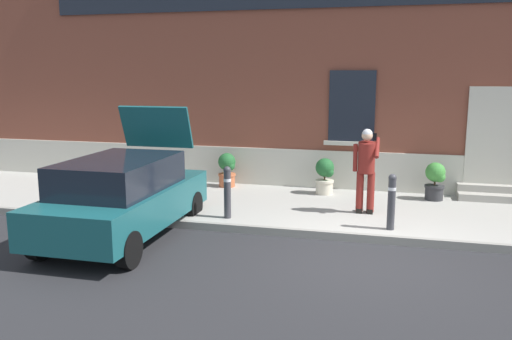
{
  "coord_description": "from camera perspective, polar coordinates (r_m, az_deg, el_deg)",
  "views": [
    {
      "loc": [
        0.34,
        -8.38,
        3.02
      ],
      "look_at": [
        -2.21,
        1.6,
        1.1
      ],
      "focal_mm": 37.14,
      "sensor_mm": 36.0,
      "label": 1
    }
  ],
  "objects": [
    {
      "name": "ground_plane",
      "position": [
        8.91,
        11.46,
        -9.47
      ],
      "size": [
        80.0,
        80.0,
        0.0
      ],
      "primitive_type": "plane",
      "color": "#232326"
    },
    {
      "name": "planter_terracotta",
      "position": [
        13.34,
        -3.12,
        0.11
      ],
      "size": [
        0.44,
        0.44,
        0.86
      ],
      "color": "#B25B38",
      "rests_on": "sidewalk"
    },
    {
      "name": "curb_edge",
      "position": [
        9.78,
        11.78,
        -7.2
      ],
      "size": [
        24.0,
        0.12,
        0.15
      ],
      "primitive_type": "cube",
      "color": "gray",
      "rests_on": "ground"
    },
    {
      "name": "sidewalk",
      "position": [
        11.56,
        12.23,
        -4.44
      ],
      "size": [
        24.0,
        3.6,
        0.15
      ],
      "primitive_type": "cube",
      "color": "#99968E",
      "rests_on": "ground"
    },
    {
      "name": "bollard_near_person",
      "position": [
        10.0,
        14.39,
        -3.12
      ],
      "size": [
        0.15,
        0.15,
        1.04
      ],
      "color": "#333338",
      "rests_on": "sidewalk"
    },
    {
      "name": "planter_charcoal",
      "position": [
        12.61,
        18.75,
        -1.05
      ],
      "size": [
        0.44,
        0.44,
        0.86
      ],
      "color": "#2D2D30",
      "rests_on": "sidewalk"
    },
    {
      "name": "person_on_phone",
      "position": [
        10.91,
        11.78,
        0.47
      ],
      "size": [
        0.51,
        0.48,
        1.75
      ],
      "rotation": [
        0.0,
        0.0,
        -0.18
      ],
      "color": "maroon",
      "rests_on": "sidewalk"
    },
    {
      "name": "hatchback_car_teal",
      "position": [
        9.93,
        -14.06,
        -2.69
      ],
      "size": [
        1.8,
        4.07,
        2.34
      ],
      "color": "#165156",
      "rests_on": "ground"
    },
    {
      "name": "bollard_far_left",
      "position": [
        10.46,
        -3.1,
        -2.2
      ],
      "size": [
        0.15,
        0.15,
        1.04
      ],
      "color": "#333338",
      "rests_on": "sidewalk"
    },
    {
      "name": "entrance_stoop",
      "position": [
        13.2,
        23.93,
        -2.33
      ],
      "size": [
        1.44,
        0.64,
        0.32
      ],
      "color": "#9E998E",
      "rests_on": "sidewalk"
    },
    {
      "name": "planter_cream",
      "position": [
        12.62,
        7.44,
        -0.56
      ],
      "size": [
        0.44,
        0.44,
        0.86
      ],
      "color": "beige",
      "rests_on": "sidewalk"
    },
    {
      "name": "building_facade",
      "position": [
        13.69,
        13.3,
        13.25
      ],
      "size": [
        24.0,
        1.52,
        7.5
      ],
      "color": "brown",
      "rests_on": "ground"
    }
  ]
}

